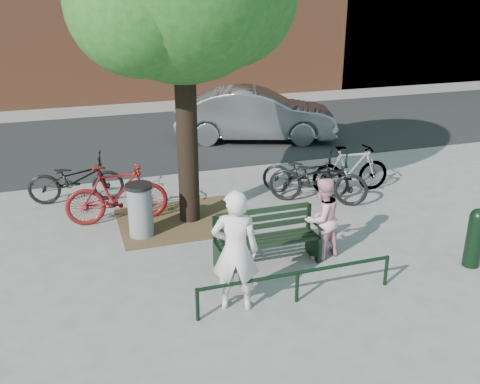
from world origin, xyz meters
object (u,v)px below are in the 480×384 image
object	(u,v)px
park_bench	(266,236)
parked_car	(256,115)
person_right	(322,219)
bollard	(475,236)
person_left	(235,251)
litter_bin	(140,210)
bicycle_c	(305,173)

from	to	relation	value
park_bench	parked_car	world-z (taller)	parked_car
park_bench	person_right	size ratio (longest dim) A/B	1.22
park_bench	bollard	xyz separation A→B (m)	(3.20, -1.19, 0.07)
person_left	bollard	world-z (taller)	person_left
park_bench	litter_bin	distance (m)	2.48
bicycle_c	bollard	bearing A→B (deg)	-128.41
person_left	parked_car	size ratio (longest dim) A/B	0.38
person_left	parked_car	distance (m)	9.06
litter_bin	person_right	bearing A→B (deg)	-33.06
person_left	bicycle_c	size ratio (longest dim) A/B	0.94
bollard	litter_bin	bearing A→B (deg)	150.21
park_bench	litter_bin	bearing A→B (deg)	137.28
person_right	bicycle_c	size ratio (longest dim) A/B	0.74
person_right	parked_car	bearing A→B (deg)	-118.03
person_left	litter_bin	size ratio (longest dim) A/B	1.78
litter_bin	bicycle_c	xyz separation A→B (m)	(3.77, 0.96, -0.01)
park_bench	parked_car	xyz separation A→B (m)	(2.46, 7.28, 0.30)
park_bench	parked_car	bearing A→B (deg)	71.34
person_left	park_bench	bearing A→B (deg)	-109.06
park_bench	bollard	distance (m)	3.42
person_right	park_bench	bearing A→B (deg)	-23.79
park_bench	parked_car	distance (m)	7.69
bollard	parked_car	xyz separation A→B (m)	(-0.74, 8.47, 0.23)
person_right	bollard	size ratio (longest dim) A/B	1.40
litter_bin	bicycle_c	world-z (taller)	litter_bin
park_bench	person_right	xyz separation A→B (m)	(0.95, -0.12, 0.24)
park_bench	litter_bin	size ratio (longest dim) A/B	1.71
bicycle_c	parked_car	xyz separation A→B (m)	(0.51, 4.64, 0.27)
person_left	person_right	xyz separation A→B (m)	(1.85, 1.01, -0.19)
litter_bin	parked_car	distance (m)	7.05
park_bench	bicycle_c	distance (m)	3.28
person_right	bollard	world-z (taller)	person_right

